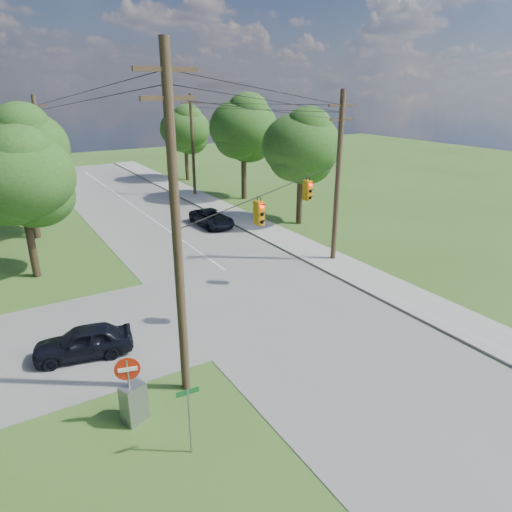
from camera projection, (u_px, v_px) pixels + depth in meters
ground at (292, 357)px, 19.04m from camera, size 140.00×140.00×0.00m
main_road at (268, 301)px, 24.02m from camera, size 10.00×100.00×0.03m
sidewalk_east at (363, 275)px, 27.24m from camera, size 2.60×100.00×0.12m
pole_sw at (176, 229)px, 14.96m from camera, size 2.00×0.32×12.00m
pole_ne at (338, 176)px, 27.85m from camera, size 2.00×0.32×10.50m
pole_north_e at (193, 145)px, 45.62m from camera, size 2.00×0.32×10.00m
pole_north_w at (42, 155)px, 38.89m from camera, size 2.00×0.32×10.00m
power_lines at (200, 114)px, 25.83m from camera, size 13.93×29.62×4.93m
traffic_signals at (286, 200)px, 21.91m from camera, size 4.91×3.27×1.05m
tree_w_near at (19, 177)px, 25.13m from camera, size 6.00×6.00×8.40m
tree_w_mid at (22, 148)px, 31.80m from camera, size 6.40×6.40×9.22m
tree_e_near at (301, 146)px, 35.50m from camera, size 6.20×6.20×8.81m
tree_e_mid at (243, 128)px, 43.53m from camera, size 6.60×6.60×9.64m
tree_e_far at (185, 129)px, 53.01m from camera, size 5.80×5.80×8.32m
car_cross_dark at (83, 342)px, 18.89m from camera, size 4.19×2.38×1.34m
car_main_north at (212, 218)px, 36.69m from camera, size 2.38×4.74×1.29m
control_cabinet at (134, 403)px, 15.23m from camera, size 0.93×0.81×1.40m
do_not_enter_sign at (128, 376)px, 14.76m from camera, size 0.82×0.25×2.51m
street_name_sign at (189, 412)px, 13.60m from camera, size 0.70×0.09×2.33m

